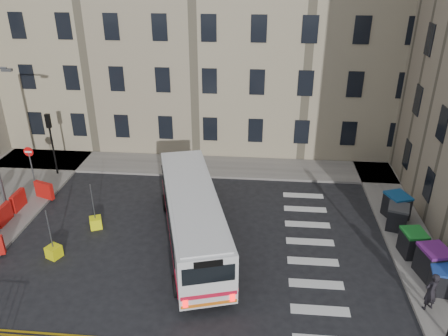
% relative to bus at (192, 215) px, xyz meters
% --- Properties ---
extents(ground, '(120.00, 120.00, 0.00)m').
position_rel_bus_xyz_m(ground, '(1.89, 0.17, -1.63)').
color(ground, black).
rests_on(ground, ground).
extents(pavement_north, '(36.00, 3.20, 0.15)m').
position_rel_bus_xyz_m(pavement_north, '(-4.11, 8.77, -1.55)').
color(pavement_north, slate).
rests_on(pavement_north, ground).
extents(pavement_east, '(2.40, 26.00, 0.15)m').
position_rel_bus_xyz_m(pavement_east, '(10.89, 4.17, -1.55)').
color(pavement_east, slate).
rests_on(pavement_east, ground).
extents(terrace_north, '(38.30, 10.80, 17.20)m').
position_rel_bus_xyz_m(terrace_north, '(-5.11, 15.67, 6.99)').
color(terrace_north, gray).
rests_on(terrace_north, ground).
extents(traffic_light_nw, '(0.28, 0.22, 4.10)m').
position_rel_bus_xyz_m(traffic_light_nw, '(-10.11, 6.67, 1.24)').
color(traffic_light_nw, black).
rests_on(traffic_light_nw, pavement_west).
extents(no_entry_north, '(0.60, 0.08, 3.00)m').
position_rel_bus_xyz_m(no_entry_north, '(-10.61, 4.67, 0.45)').
color(no_entry_north, '#595B5E').
rests_on(no_entry_north, pavement_west).
extents(roadworks_barriers, '(1.66, 6.26, 1.00)m').
position_rel_bus_xyz_m(roadworks_barriers, '(-9.95, 0.67, -0.98)').
color(roadworks_barriers, red).
rests_on(roadworks_barriers, pavement_west).
extents(bus, '(5.10, 10.57, 2.81)m').
position_rel_bus_xyz_m(bus, '(0.00, 0.00, 0.00)').
color(bus, silver).
rests_on(bus, ground).
extents(wheelie_bin_a, '(1.11, 1.22, 1.18)m').
position_rel_bus_xyz_m(wheelie_bin_a, '(11.00, -2.73, -0.88)').
color(wheelie_bin_a, black).
rests_on(wheelie_bin_a, pavement_east).
extents(wheelie_bin_b, '(1.39, 1.52, 1.43)m').
position_rel_bus_xyz_m(wheelie_bin_b, '(10.98, -1.73, -0.76)').
color(wheelie_bin_b, black).
rests_on(wheelie_bin_b, pavement_east).
extents(wheelie_bin_c, '(1.17, 1.29, 1.27)m').
position_rel_bus_xyz_m(wheelie_bin_c, '(10.57, -0.20, -0.83)').
color(wheelie_bin_c, black).
rests_on(wheelie_bin_c, pavement_east).
extents(wheelie_bin_d, '(1.33, 1.43, 1.29)m').
position_rel_bus_xyz_m(wheelie_bin_d, '(10.45, 2.08, -0.83)').
color(wheelie_bin_d, black).
rests_on(wheelie_bin_d, pavement_east).
extents(wheelie_bin_e, '(1.46, 1.55, 1.38)m').
position_rel_bus_xyz_m(wheelie_bin_e, '(10.69, 3.17, -0.78)').
color(wheelie_bin_e, black).
rests_on(wheelie_bin_e, pavement_east).
extents(pedestrian, '(0.75, 0.63, 1.74)m').
position_rel_bus_xyz_m(pedestrian, '(10.19, -3.87, -0.61)').
color(pedestrian, black).
rests_on(pedestrian, pavement_east).
extents(bollard_yellow, '(0.79, 0.79, 0.60)m').
position_rel_bus_xyz_m(bollard_yellow, '(-5.37, 0.85, -1.33)').
color(bollard_yellow, '#EBF10D').
rests_on(bollard_yellow, ground).
extents(bollard_chevron, '(0.79, 0.79, 0.60)m').
position_rel_bus_xyz_m(bollard_chevron, '(-6.47, -1.80, -1.33)').
color(bollard_chevron, yellow).
rests_on(bollard_chevron, ground).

